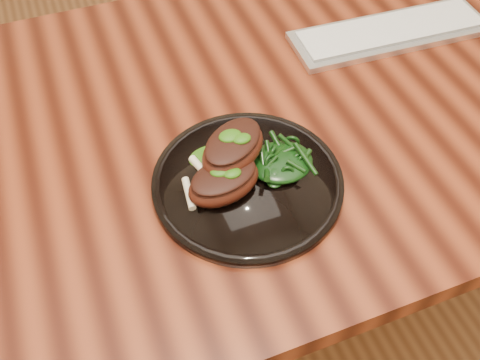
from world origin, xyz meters
The scene contains 7 objects.
desk centered at (0.00, 0.00, 0.67)m, with size 1.60×0.80×0.75m.
plate centered at (-0.04, -0.15, 0.76)m, with size 0.28×0.28×0.02m.
lamb_chop_front centered at (-0.08, -0.16, 0.79)m, with size 0.12×0.09×0.05m.
lamb_chop_back centered at (-0.05, -0.12, 0.81)m, with size 0.13×0.12×0.05m.
herb_smear centered at (-0.07, -0.09, 0.77)m, with size 0.07×0.05×0.00m, color #194907.
greens_heap centered at (0.01, -0.15, 0.78)m, with size 0.09×0.09×0.04m.
keyboard centered at (0.35, 0.09, 0.76)m, with size 0.39×0.13×0.02m.
Camera 1 is at (-0.23, -0.61, 1.36)m, focal length 40.00 mm.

